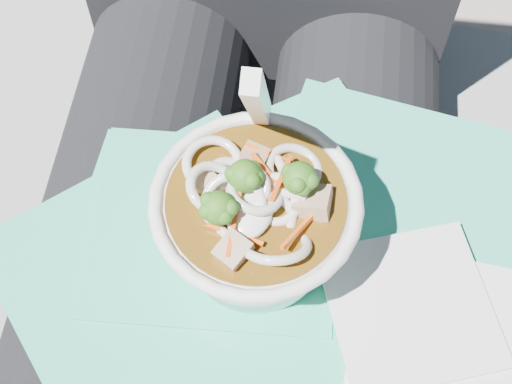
# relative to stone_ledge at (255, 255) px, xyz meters

# --- Properties ---
(stone_ledge) EXTENTS (1.05, 0.62, 0.45)m
(stone_ledge) POSITION_rel_stone_ledge_xyz_m (0.00, 0.00, 0.00)
(stone_ledge) COLOR slate
(stone_ledge) RESTS_ON ground
(lap) EXTENTS (0.35, 0.48, 0.16)m
(lap) POSITION_rel_stone_ledge_xyz_m (0.00, -0.15, 0.30)
(lap) COLOR black
(lap) RESTS_ON stone_ledge
(person_body) EXTENTS (0.34, 0.94, 1.00)m
(person_body) POSITION_rel_stone_ledge_xyz_m (-0.00, -0.06, 0.33)
(person_body) COLOR black
(person_body) RESTS_ON ground
(plastic_bag) EXTENTS (0.42, 0.37, 0.02)m
(plastic_bag) POSITION_rel_stone_ledge_xyz_m (0.03, -0.18, 0.39)
(plastic_bag) COLOR #2BB38F
(plastic_bag) RESTS_ON lap
(napkins) EXTENTS (0.17, 0.16, 0.01)m
(napkins) POSITION_rel_stone_ledge_xyz_m (0.15, -0.22, 0.40)
(napkins) COLOR silver
(napkins) RESTS_ON plastic_bag
(udon_bowl) EXTENTS (0.14, 0.14, 0.19)m
(udon_bowl) POSITION_rel_stone_ledge_xyz_m (0.02, -0.17, 0.45)
(udon_bowl) COLOR white
(udon_bowl) RESTS_ON plastic_bag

